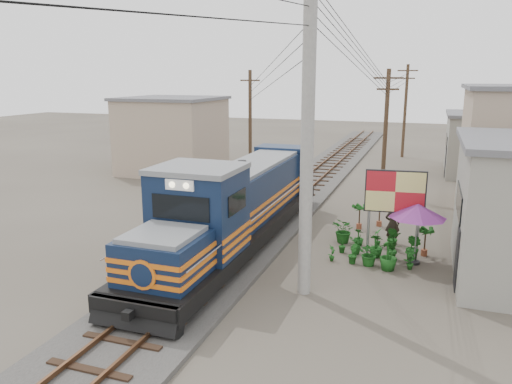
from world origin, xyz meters
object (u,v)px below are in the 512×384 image
at_px(market_umbrella, 418,211).
at_px(vendor, 393,223).
at_px(locomotive, 237,207).
at_px(billboard, 395,194).

distance_m(market_umbrella, vendor, 2.54).
distance_m(locomotive, vendor, 6.31).
bearing_deg(market_umbrella, vendor, 114.80).
xyz_separation_m(billboard, market_umbrella, (0.83, -0.31, -0.49)).
xyz_separation_m(locomotive, vendor, (5.72, 2.52, -0.81)).
distance_m(locomotive, billboard, 5.95).
relative_size(market_umbrella, vendor, 1.44).
distance_m(locomotive, market_umbrella, 6.70).
height_order(market_umbrella, vendor, market_umbrella).
bearing_deg(billboard, vendor, 87.86).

